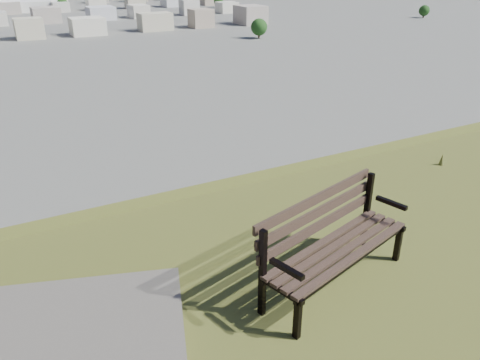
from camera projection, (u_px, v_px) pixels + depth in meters
park_bench at (331, 237)px, 4.44m from camera, size 1.79×0.99×0.89m
arena at (7, 3)px, 265.88m from camera, size 53.07×24.93×21.90m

